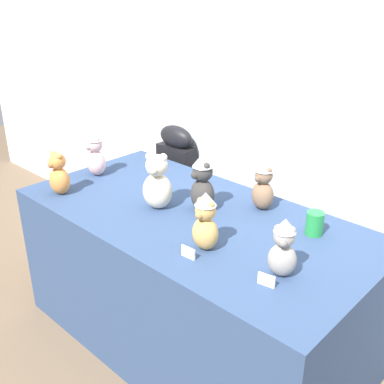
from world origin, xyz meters
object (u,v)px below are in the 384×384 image
(teddy_bear_ginger, at_px, (59,175))
(display_table, at_px, (192,280))
(teddy_bear_ash, at_px, (283,248))
(instrument_case, at_px, (177,193))
(teddy_bear_charcoal, at_px, (202,183))
(teddy_bear_cream, at_px, (157,183))
(teddy_bear_honey, at_px, (205,222))
(teddy_bear_blush, at_px, (95,154))
(party_cup_green, at_px, (315,223))
(teddy_bear_mocha, at_px, (263,185))

(teddy_bear_ginger, bearing_deg, display_table, 23.26)
(teddy_bear_ash, distance_m, teddy_bear_ginger, 1.32)
(instrument_case, distance_m, teddy_bear_charcoal, 0.99)
(display_table, height_order, teddy_bear_cream, teddy_bear_cream)
(teddy_bear_charcoal, bearing_deg, display_table, -77.12)
(teddy_bear_ash, distance_m, teddy_bear_honey, 0.36)
(instrument_case, height_order, teddy_bear_ginger, teddy_bear_ginger)
(display_table, bearing_deg, teddy_bear_blush, -178.95)
(instrument_case, distance_m, teddy_bear_ginger, 1.00)
(teddy_bear_blush, bearing_deg, teddy_bear_ash, 0.82)
(teddy_bear_ash, xyz_separation_m, teddy_bear_honey, (-0.35, -0.06, 0.01))
(display_table, relative_size, party_cup_green, 16.74)
(teddy_bear_ash, height_order, teddy_bear_ginger, teddy_bear_ash)
(teddy_bear_blush, xyz_separation_m, teddy_bear_honey, (1.04, -0.19, -0.01))
(teddy_bear_cream, bearing_deg, party_cup_green, -6.14)
(teddy_bear_blush, bearing_deg, teddy_bear_charcoal, 12.38)
(teddy_bear_ash, height_order, party_cup_green, teddy_bear_ash)
(party_cup_green, bearing_deg, display_table, -156.60)
(teddy_bear_mocha, distance_m, party_cup_green, 0.34)
(teddy_bear_blush, xyz_separation_m, teddy_bear_ginger, (0.08, -0.30, -0.02))
(teddy_bear_cream, height_order, teddy_bear_honey, teddy_bear_cream)
(teddy_bear_blush, xyz_separation_m, teddy_bear_mocha, (0.99, 0.30, -0.01))
(teddy_bear_honey, bearing_deg, teddy_bear_cream, 163.16)
(teddy_bear_blush, height_order, teddy_bear_honey, teddy_bear_blush)
(teddy_bear_cream, distance_m, party_cup_green, 0.79)
(teddy_bear_honey, relative_size, party_cup_green, 2.42)
(teddy_bear_blush, relative_size, teddy_bear_mocha, 1.05)
(teddy_bear_blush, bearing_deg, party_cup_green, 16.93)
(teddy_bear_cream, distance_m, teddy_bear_mocha, 0.53)
(display_table, distance_m, teddy_bear_charcoal, 0.55)
(teddy_bear_ginger, distance_m, teddy_bear_honey, 0.97)
(instrument_case, xyz_separation_m, teddy_bear_ash, (1.33, -0.74, 0.42))
(display_table, distance_m, teddy_bear_ginger, 0.92)
(instrument_case, bearing_deg, teddy_bear_cream, -50.71)
(teddy_bear_cream, distance_m, teddy_bear_charcoal, 0.23)
(teddy_bear_honey, bearing_deg, teddy_bear_ginger, -173.44)
(teddy_bear_ginger, bearing_deg, teddy_bear_charcoal, 27.71)
(instrument_case, height_order, teddy_bear_honey, teddy_bear_honey)
(teddy_bear_mocha, bearing_deg, teddy_bear_ginger, -137.70)
(display_table, bearing_deg, instrument_case, 140.07)
(teddy_bear_charcoal, xyz_separation_m, teddy_bear_ash, (0.61, -0.22, -0.03))
(teddy_bear_honey, bearing_deg, teddy_bear_mocha, 95.75)
(instrument_case, relative_size, teddy_bear_ash, 3.97)
(teddy_bear_blush, bearing_deg, display_table, 7.24)
(teddy_bear_ginger, bearing_deg, teddy_bear_blush, 103.83)
(instrument_case, xyz_separation_m, teddy_bear_blush, (-0.07, -0.61, 0.43))
(instrument_case, relative_size, teddy_bear_mocha, 3.73)
(teddy_bear_honey, bearing_deg, teddy_bear_blush, 169.65)
(teddy_bear_ash, relative_size, teddy_bear_ginger, 1.04)
(instrument_case, xyz_separation_m, teddy_bear_ginger, (0.01, -0.91, 0.41))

